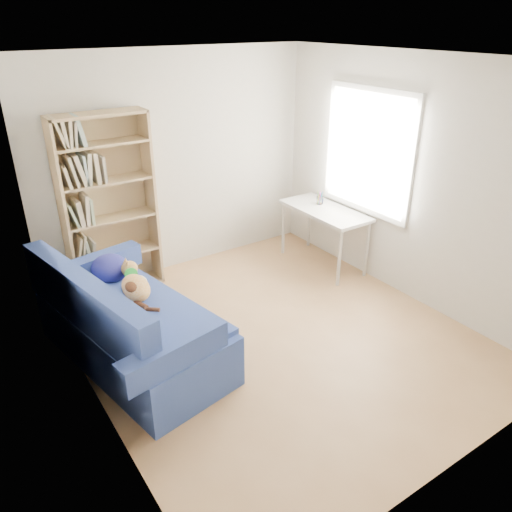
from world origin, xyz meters
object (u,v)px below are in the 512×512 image
(desk, at_px, (325,215))
(pen_cup, at_px, (320,199))
(bookshelf, at_px, (110,214))
(sofa, at_px, (128,325))

(desk, relative_size, pen_cup, 7.00)
(pen_cup, bearing_deg, bookshelf, 164.58)
(sofa, distance_m, bookshelf, 1.52)
(desk, bearing_deg, sofa, -169.75)
(desk, bearing_deg, bookshelf, 160.16)
(bookshelf, xyz_separation_m, pen_cup, (2.45, -0.68, -0.11))
(sofa, height_order, desk, sofa)
(sofa, distance_m, desk, 2.83)
(sofa, relative_size, desk, 1.80)
(bookshelf, bearing_deg, sofa, -105.69)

